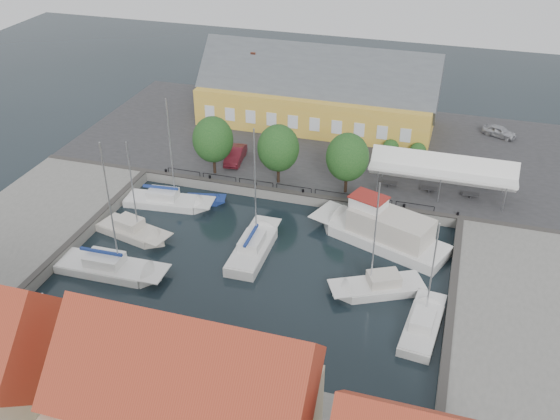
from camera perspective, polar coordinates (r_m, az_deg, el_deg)
name	(u,v)px	position (r m, az deg, el deg)	size (l,w,h in m)	color
ground	(260,259)	(54.38, -1.84, -4.49)	(140.00, 140.00, 0.00)	black
north_quay	(322,145)	(73.31, 3.88, 5.93)	(56.00, 26.00, 1.00)	#2D2D30
west_quay	(28,226)	(62.33, -22.03, -1.39)	(12.00, 24.00, 1.00)	slate
east_quay	(529,318)	(51.08, 21.80, -9.17)	(12.00, 24.00, 1.00)	slate
quay_edge_fittings	(276,221)	(57.53, -0.34, -0.99)	(56.00, 24.72, 0.40)	#383533
warehouse	(313,95)	(77.12, 3.03, 10.45)	(28.56, 14.00, 9.55)	gold
tent_canopy	(443,169)	(62.83, 14.66, 3.63)	(14.00, 4.00, 2.83)	white
quay_trees	(278,148)	(62.28, -0.16, 5.68)	(18.20, 4.20, 6.30)	black
car_silver	(499,131)	(78.23, 19.43, 6.80)	(1.59, 3.94, 1.34)	#AFB1B7
car_red	(235,155)	(68.11, -4.10, 5.04)	(1.62, 4.64, 1.53)	#53131C
center_sailboat	(253,249)	(54.98, -2.45, -3.60)	(2.73, 8.87, 12.11)	silver
trawler	(383,233)	(56.60, 9.43, -2.12)	(13.40, 8.16, 5.00)	silver
east_boat_b	(379,288)	(51.29, 9.06, -7.09)	(7.96, 5.71, 10.65)	silver
east_boat_c	(422,327)	(48.29, 12.88, -10.42)	(3.02, 7.56, 9.60)	silver
west_boat_a	(167,203)	(62.93, -10.27, 0.68)	(9.19, 3.44, 11.84)	silver
west_boat_b	(133,232)	(58.92, -13.30, -2.01)	(7.64, 4.15, 10.17)	beige
west_boat_d	(110,269)	(54.62, -15.28, -5.24)	(9.76, 3.14, 12.73)	silver
launch_sw	(42,315)	(51.77, -20.90, -8.94)	(4.55, 3.90, 0.98)	silver
launch_nw	(205,201)	(63.01, -6.90, 0.83)	(4.28, 2.46, 0.88)	navy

